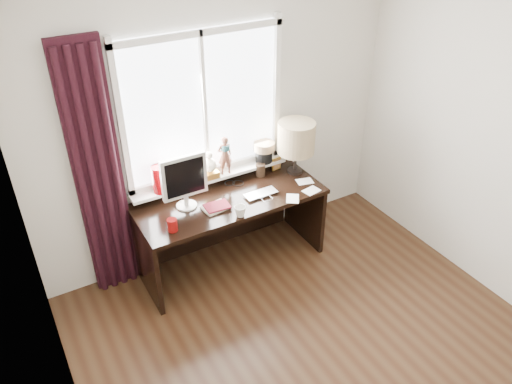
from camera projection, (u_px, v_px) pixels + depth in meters
floor at (346, 382)px, 3.70m from camera, size 3.50×4.00×0.00m
ceiling at (401, 24)px, 2.29m from camera, size 3.50×4.00×0.00m
wall_back at (219, 123)px, 4.45m from camera, size 3.50×0.00×2.60m
wall_left at (69, 366)px, 2.26m from camera, size 0.00×4.00×2.60m
laptop at (261, 194)px, 4.46m from camera, size 0.30×0.20×0.02m
mug at (240, 211)px, 4.17m from camera, size 0.13×0.12×0.10m
red_cup at (172, 225)px, 4.00m from camera, size 0.08×0.08×0.11m
window at (209, 128)px, 4.36m from camera, size 1.52×0.21×1.40m
curtain at (99, 178)px, 4.01m from camera, size 0.38×0.09×2.25m
desk at (226, 214)px, 4.64m from camera, size 1.70×0.70×0.75m
monitor at (184, 179)px, 4.17m from camera, size 0.40×0.18×0.49m
notebook_stack at (216, 207)px, 4.28m from camera, size 0.24×0.18×0.03m
brush_holder at (260, 170)px, 4.73m from camera, size 0.09×0.09×0.25m
icon_frame at (277, 164)px, 4.82m from camera, size 0.10×0.03×0.13m
table_lamp at (296, 138)px, 4.62m from camera, size 0.35×0.35×0.52m
loose_papers at (303, 190)px, 4.54m from camera, size 0.43×0.35×0.00m
desk_cables at (244, 188)px, 4.55m from camera, size 0.26×0.46×0.01m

